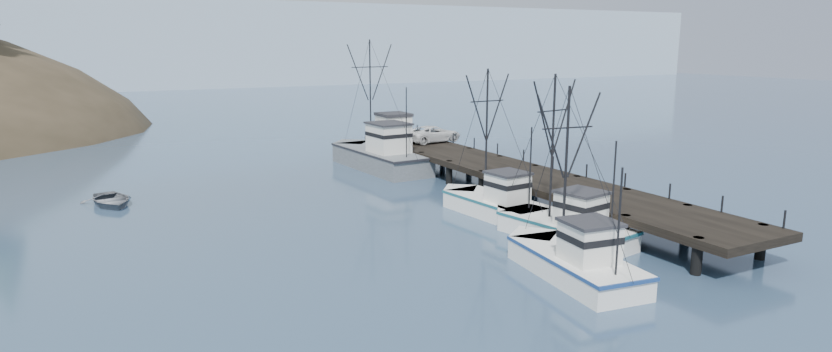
# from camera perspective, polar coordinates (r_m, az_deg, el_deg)

# --- Properties ---
(ground) EXTENTS (400.00, 400.00, 0.00)m
(ground) POSITION_cam_1_polar(r_m,az_deg,el_deg) (32.46, 4.62, -9.72)
(ground) COLOR navy
(ground) RESTS_ON ground
(pier) EXTENTS (6.00, 44.00, 2.00)m
(pier) POSITION_cam_1_polar(r_m,az_deg,el_deg) (52.35, 8.19, 0.37)
(pier) COLOR black
(pier) RESTS_ON ground
(distant_ridge) EXTENTS (360.00, 40.00, 26.00)m
(distant_ridge) POSITION_cam_1_polar(r_m,az_deg,el_deg) (197.54, -20.38, 7.47)
(distant_ridge) COLOR #9EB2C6
(distant_ridge) RESTS_ON ground
(trawler_near) EXTENTS (4.79, 10.12, 10.36)m
(trawler_near) POSITION_cam_1_polar(r_m,az_deg,el_deg) (40.58, 12.63, -4.35)
(trawler_near) COLOR white
(trawler_near) RESTS_ON ground
(trawler_mid) EXTENTS (4.31, 10.01, 10.04)m
(trawler_mid) POSITION_cam_1_polar(r_m,az_deg,el_deg) (34.53, 13.53, -7.24)
(trawler_mid) COLOR white
(trawler_mid) RESTS_ON ground
(trawler_far) EXTENTS (4.06, 10.08, 10.44)m
(trawler_far) POSITION_cam_1_polar(r_m,az_deg,el_deg) (45.52, 6.84, -2.41)
(trawler_far) COLOR white
(trawler_far) RESTS_ON ground
(work_vessel) EXTENTS (5.27, 14.82, 12.48)m
(work_vessel) POSITION_cam_1_polar(r_m,az_deg,el_deg) (62.14, -3.33, 1.81)
(work_vessel) COLOR slate
(work_vessel) RESTS_ON ground
(pier_shed) EXTENTS (3.00, 3.20, 2.80)m
(pier_shed) POSITION_cam_1_polar(r_m,az_deg,el_deg) (66.60, -1.98, 4.38)
(pier_shed) COLOR silver
(pier_shed) RESTS_ON pier
(pickup_truck) EXTENTS (6.24, 3.47, 1.65)m
(pickup_truck) POSITION_cam_1_polar(r_m,az_deg,el_deg) (65.31, 1.51, 3.72)
(pickup_truck) COLOR silver
(pickup_truck) RESTS_ON pier
(motorboat) EXTENTS (4.42, 5.64, 1.06)m
(motorboat) POSITION_cam_1_polar(r_m,az_deg,el_deg) (53.23, -25.23, -2.31)
(motorboat) COLOR slate
(motorboat) RESTS_ON ground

